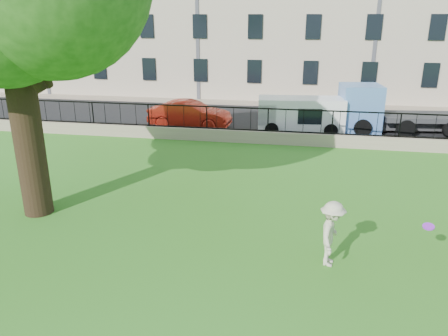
% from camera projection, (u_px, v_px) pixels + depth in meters
% --- Properties ---
extents(ground, '(120.00, 120.00, 0.00)m').
position_uv_depth(ground, '(220.00, 283.00, 10.06)').
color(ground, '#37741B').
rests_on(ground, ground).
extents(retaining_wall, '(50.00, 0.40, 0.60)m').
position_uv_depth(retaining_wall, '(267.00, 137.00, 21.12)').
color(retaining_wall, gray).
rests_on(retaining_wall, ground).
extents(iron_railing, '(50.00, 0.05, 1.13)m').
position_uv_depth(iron_railing, '(268.00, 120.00, 20.84)').
color(iron_railing, black).
rests_on(iron_railing, retaining_wall).
extents(street, '(60.00, 9.00, 0.01)m').
position_uv_depth(street, '(274.00, 122.00, 25.58)').
color(street, black).
rests_on(street, ground).
extents(sidewalk, '(60.00, 1.40, 0.12)m').
position_uv_depth(sidewalk, '(280.00, 104.00, 30.39)').
color(sidewalk, gray).
rests_on(sidewalk, ground).
extents(building_row, '(56.40, 10.40, 13.80)m').
position_uv_depth(building_row, '(289.00, 2.00, 33.41)').
color(building_row, '#B8A992').
rests_on(building_row, ground).
extents(man, '(0.80, 1.17, 1.67)m').
position_uv_depth(man, '(332.00, 234.00, 10.57)').
color(man, beige).
rests_on(man, ground).
extents(frisbee, '(0.33, 0.32, 0.12)m').
position_uv_depth(frisbee, '(428.00, 227.00, 10.22)').
color(frisbee, '#9F27E1').
extents(red_sedan, '(4.56, 1.80, 1.48)m').
position_uv_depth(red_sedan, '(190.00, 115.00, 23.98)').
color(red_sedan, '#A52214').
rests_on(red_sedan, street).
extents(white_van, '(4.54, 2.12, 1.85)m').
position_uv_depth(white_van, '(300.00, 115.00, 22.88)').
color(white_van, white).
rests_on(white_van, street).
extents(blue_truck, '(6.16, 2.80, 2.50)m').
position_uv_depth(blue_truck, '(398.00, 109.00, 22.84)').
color(blue_truck, '#5D8CDA').
rests_on(blue_truck, street).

